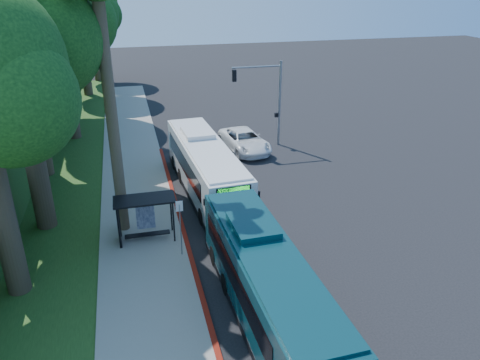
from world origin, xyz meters
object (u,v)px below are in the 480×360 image
object	(u,v)px
white_bus	(205,167)
pickup	(245,141)
teal_bus	(266,283)
bus_shelter	(140,211)

from	to	relation	value
white_bus	pickup	distance (m)	8.55
teal_bus	pickup	xyz separation A→B (m)	(4.29, 19.86, -0.93)
pickup	teal_bus	bearing A→B (deg)	-110.67
bus_shelter	pickup	distance (m)	15.17
bus_shelter	teal_bus	size ratio (longest dim) A/B	0.26
bus_shelter	white_bus	bearing A→B (deg)	48.74
teal_bus	white_bus	bearing A→B (deg)	89.21
bus_shelter	white_bus	world-z (taller)	white_bus
teal_bus	bus_shelter	bearing A→B (deg)	119.44
white_bus	teal_bus	distance (m)	12.68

